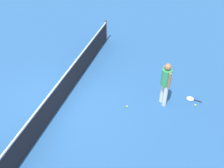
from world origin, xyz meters
The scene contains 6 objects.
ground_plane centered at (0.00, 0.00, 0.00)m, with size 40.00×40.00×0.00m, color #265693.
court_net centered at (0.00, 0.00, 0.50)m, with size 10.09×0.09×1.07m.
player_near_side centered at (1.18, -3.46, 1.01)m, with size 0.48×0.48×1.70m.
tennis_racket_near_player centered at (1.71, -4.42, 0.01)m, with size 0.37×0.60×0.03m.
tennis_ball_near_player centered at (1.39, -4.60, 0.03)m, with size 0.07×0.07×0.07m, color #C6E033.
tennis_ball_baseline centered at (0.58, -2.30, 0.03)m, with size 0.07×0.07×0.07m, color #C6E033.
Camera 1 is at (-6.25, -3.93, 6.53)m, focal length 43.01 mm.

